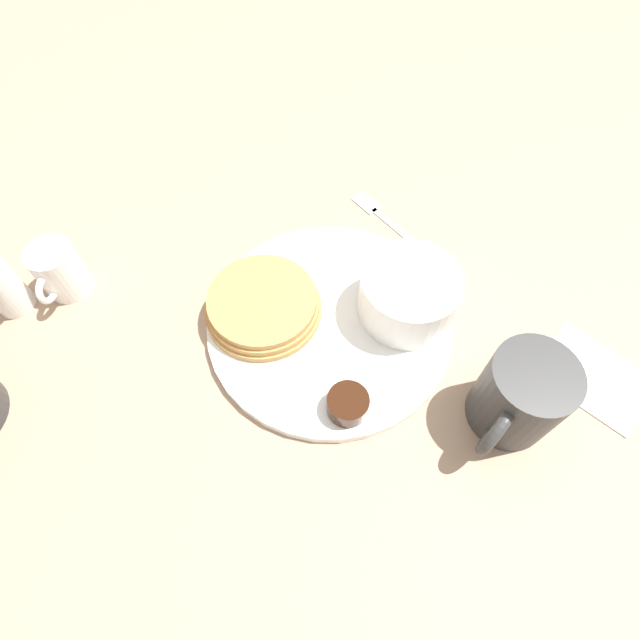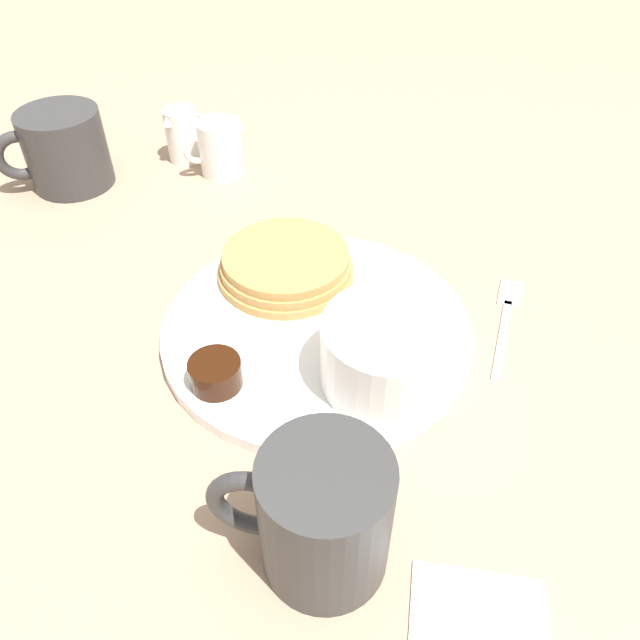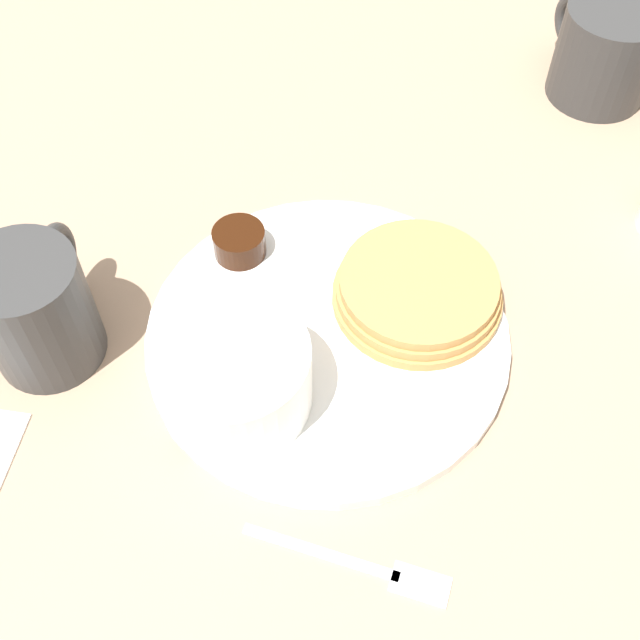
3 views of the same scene
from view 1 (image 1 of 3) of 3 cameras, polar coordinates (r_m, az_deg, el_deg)
The scene contains 11 objects.
ground_plane at distance 0.57m, azimuth 1.07°, elevation -0.61°, with size 4.00×4.00×0.00m, color #9E7F66.
plate at distance 0.56m, azimuth 1.08°, elevation -0.30°, with size 0.27×0.27×0.01m.
pancake_stack at distance 0.56m, azimuth -6.55°, elevation 1.72°, with size 0.13×0.13×0.03m.
bowl at distance 0.55m, azimuth 10.10°, elevation 2.98°, with size 0.11×0.11×0.06m.
syrup_cup at distance 0.50m, azimuth 3.19°, elevation -9.58°, with size 0.04×0.04×0.02m.
butter_ramekin at distance 0.55m, azimuth 11.98°, elevation 1.01°, with size 0.05×0.05×0.05m.
coffee_mug at distance 0.51m, azimuth 21.79°, elevation -8.17°, with size 0.08×0.11×0.10m.
creamer_pitcher_near at distance 0.64m, azimuth -27.66°, elevation 5.08°, with size 0.06×0.06×0.07m.
creamer_pitcher_far at distance 0.66m, azimuth -32.52°, elevation 3.17°, with size 0.06×0.04×0.07m.
fork at distance 0.67m, azimuth 7.24°, elevation 11.58°, with size 0.14×0.02×0.00m.
napkin at distance 0.61m, azimuth 28.84°, elevation -5.67°, with size 0.12×0.10×0.00m.
Camera 1 is at (-0.22, 0.19, 0.49)m, focal length 28.00 mm.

